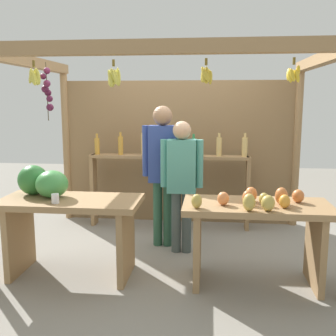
% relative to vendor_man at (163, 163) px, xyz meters
% --- Properties ---
extents(ground_plane, '(12.00, 12.00, 0.00)m').
position_rel_vendor_man_xyz_m(ground_plane, '(0.10, -0.09, -1.01)').
color(ground_plane, gray).
rests_on(ground_plane, ground).
extents(market_stall, '(3.39, 2.30, 2.23)m').
position_rel_vendor_man_xyz_m(market_stall, '(0.09, 0.40, 0.31)').
color(market_stall, '#99754C').
rests_on(market_stall, ground).
extents(fruit_counter_left, '(1.37, 0.67, 1.08)m').
position_rel_vendor_man_xyz_m(fruit_counter_left, '(-0.91, -0.88, -0.32)').
color(fruit_counter_left, '#99754C').
rests_on(fruit_counter_left, ground).
extents(fruit_counter_right, '(1.37, 0.65, 0.94)m').
position_rel_vendor_man_xyz_m(fruit_counter_right, '(1.00, -0.92, -0.41)').
color(fruit_counter_right, '#99754C').
rests_on(fruit_counter_right, ground).
extents(bottle_shelf_unit, '(2.17, 0.22, 1.36)m').
position_rel_vendor_man_xyz_m(bottle_shelf_unit, '(0.00, 0.73, -0.20)').
color(bottle_shelf_unit, '#99754C').
rests_on(bottle_shelf_unit, ground).
extents(vendor_man, '(0.48, 0.23, 1.67)m').
position_rel_vendor_man_xyz_m(vendor_man, '(0.00, 0.00, 0.00)').
color(vendor_man, '#2B563F').
rests_on(vendor_man, ground).
extents(vendor_woman, '(0.48, 0.20, 1.51)m').
position_rel_vendor_man_xyz_m(vendor_woman, '(0.24, -0.19, -0.11)').
color(vendor_woman, '#435150').
rests_on(vendor_woman, ground).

